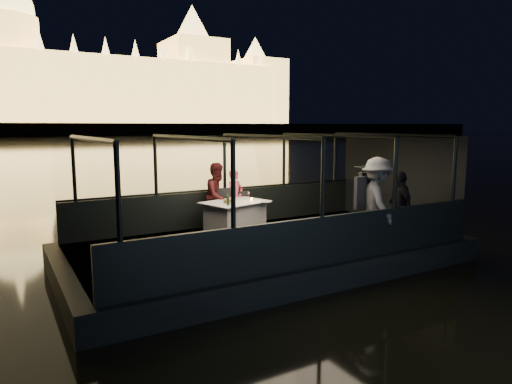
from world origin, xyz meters
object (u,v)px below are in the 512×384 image
coat_stand (361,203)px  chair_port_left (227,212)px  person_woman_coral (235,197)px  passenger_stripe (377,207)px  passenger_dark (400,202)px  dining_table_central (235,217)px  wine_bottle (228,199)px  person_man_maroon (218,198)px  chair_port_right (244,210)px

coat_stand → chair_port_left: bearing=123.8°
person_woman_coral → passenger_stripe: 3.64m
chair_port_left → passenger_dark: bearing=-35.6°
coat_stand → person_woman_coral: coat_stand is taller
person_woman_coral → passenger_dark: (2.55, -3.06, 0.10)m
chair_port_left → passenger_stripe: 3.62m
dining_table_central → chair_port_left: bearing=88.4°
coat_stand → wine_bottle: (-2.21, 1.89, 0.02)m
coat_stand → person_man_maroon: bearing=122.9°
passenger_stripe → chair_port_left: bearing=57.1°
person_man_maroon → chair_port_right: bearing=-45.7°
chair_port_left → coat_stand: 3.31m
passenger_stripe → wine_bottle: size_ratio=7.08×
person_woman_coral → passenger_dark: size_ratio=0.93×
dining_table_central → chair_port_right: bearing=43.0°
coat_stand → person_man_maroon: (-1.94, 2.99, -0.15)m
passenger_dark → person_man_maroon: bearing=-115.6°
chair_port_left → person_man_maroon: bearing=120.4°
coat_stand → passenger_stripe: size_ratio=0.91×
chair_port_left → passenger_dark: 4.05m
person_man_maroon → passenger_dark: size_ratio=1.06×
dining_table_central → passenger_stripe: 3.27m
chair_port_left → coat_stand: bearing=-48.0°
chair_port_right → passenger_stripe: passenger_stripe is taller
chair_port_right → coat_stand: 3.07m
person_man_maroon → passenger_stripe: bearing=-77.3°
coat_stand → passenger_dark: (1.08, -0.06, -0.05)m
dining_table_central → wine_bottle: bearing=-134.3°
coat_stand → passenger_dark: 1.09m
chair_port_left → person_man_maroon: size_ratio=0.61×
person_woman_coral → person_man_maroon: bearing=159.7°
chair_port_left → wine_bottle: size_ratio=3.72×
person_woman_coral → passenger_dark: bearing=-70.5°
person_woman_coral → passenger_stripe: (1.66, -3.24, 0.10)m
chair_port_left → passenger_stripe: bearing=-47.5°
person_man_maroon → passenger_dark: 4.30m
chair_port_left → chair_port_right: 0.47m
dining_table_central → coat_stand: bearing=-51.0°
chair_port_left → passenger_stripe: (2.03, -2.97, 0.40)m
chair_port_right → passenger_stripe: size_ratio=0.47×
chair_port_left → passenger_stripe: size_ratio=0.53×
person_woman_coral → wine_bottle: person_woman_coral is taller
passenger_stripe → wine_bottle: 3.22m
chair_port_right → coat_stand: (1.36, -2.72, 0.45)m
dining_table_central → chair_port_left: chair_port_left is taller
coat_stand → passenger_stripe: 0.32m
person_woman_coral → dining_table_central: bearing=-137.9°
chair_port_right → person_man_maroon: bearing=173.4°
person_woman_coral → person_man_maroon: size_ratio=0.88×
chair_port_right → person_woman_coral: (-0.11, 0.27, 0.30)m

